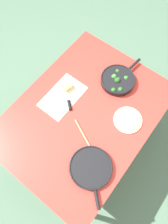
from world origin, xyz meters
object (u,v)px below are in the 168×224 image
cheese_block (67,87)px  dinner_plate_stack (128,120)px  wooden_spoon (89,145)px  grater_knife (68,100)px  skillet_eggs (91,168)px  skillet_broccoli (118,80)px

cheese_block → dinner_plate_stack: cheese_block is taller
wooden_spoon → grater_knife: (-0.19, -0.36, 0.00)m
skillet_eggs → wooden_spoon: skillet_eggs is taller
dinner_plate_stack → wooden_spoon: bearing=-18.9°
cheese_block → grater_knife: bearing=43.0°
skillet_broccoli → cheese_block: size_ratio=4.86×
skillet_broccoli → grater_knife: 0.44m
grater_knife → dinner_plate_stack: 0.49m
dinner_plate_stack → grater_knife: bearing=-72.5°
skillet_eggs → grater_knife: size_ratio=1.65×
skillet_broccoli → skillet_eggs: size_ratio=1.18×
skillet_eggs → cheese_block: bearing=-174.7°
wooden_spoon → skillet_broccoli: bearing=128.0°
skillet_eggs → grater_knife: skillet_eggs is taller
skillet_broccoli → wooden_spoon: 0.59m
skillet_broccoli → cheese_block: 0.42m
grater_knife → dinner_plate_stack: bearing=-123.1°
skillet_broccoli → grater_knife: skillet_broccoli is taller
grater_knife → dinner_plate_stack: size_ratio=0.99×
skillet_broccoli → grater_knife: bearing=157.8°
grater_knife → cheese_block: cheese_block is taller
dinner_plate_stack → skillet_broccoli: bearing=-132.5°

